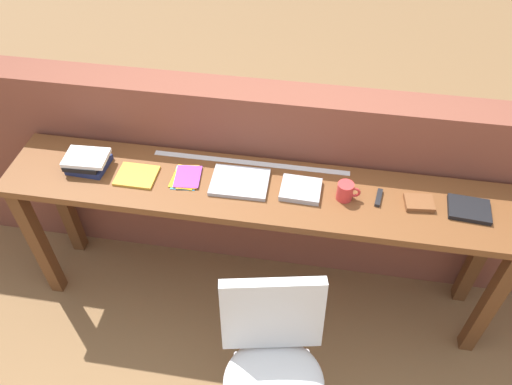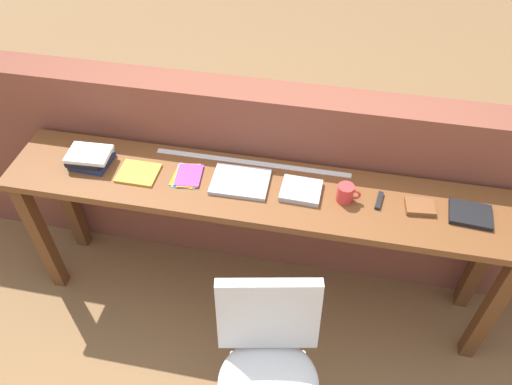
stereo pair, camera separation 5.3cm
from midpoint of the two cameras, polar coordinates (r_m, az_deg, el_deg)
The scene contains 14 objects.
ground_plane at distance 2.92m, azimuth -0.43°, elevation -16.05°, with size 40.00×40.00×0.00m, color brown.
brick_wall_back at distance 2.82m, azimuth 2.06°, elevation 1.30°, with size 6.00×0.20×1.20m, color brown.
sideboard at distance 2.48m, azimuth 0.84°, elevation -1.78°, with size 2.50×0.44×0.88m.
chair_white_moulded at distance 2.27m, azimuth 2.13°, elevation -18.54°, with size 0.52×0.53×0.89m.
book_stack_leftmost at distance 2.61m, azimuth -17.92°, elevation 3.81°, with size 0.21×0.18×0.08m.
magazine_cycling at distance 2.51m, azimuth -12.71°, elevation 2.18°, with size 0.19×0.16×0.01m, color gold.
pamphlet_pile_colourful at distance 2.45m, azimuth -7.22°, elevation 1.93°, with size 0.15×0.18×0.01m.
book_open_centre at distance 2.40m, azimuth -1.16°, elevation 1.23°, with size 0.27×0.21×0.02m, color #9E9EA3.
book_grey_hardcover at distance 2.36m, azimuth 5.81°, elevation 0.22°, with size 0.19×0.16×0.03m, color #9E9EA3.
mug at distance 2.34m, azimuth 10.87°, elevation -0.10°, with size 0.11×0.08×0.09m.
multitool_folded at distance 2.39m, azimuth 14.52°, elevation -0.90°, with size 0.02×0.11×0.02m, color black.
leather_journal_brown at distance 2.41m, azimuth 18.82°, elevation -1.56°, with size 0.13×0.10×0.02m, color brown.
book_repair_rightmost at distance 2.46m, azimuth 23.88°, elevation -2.30°, with size 0.19×0.15×0.02m, color black.
ruler_metal_back_edge at distance 2.51m, azimuth 0.15°, elevation 3.41°, with size 0.99×0.03×0.00m, color silver.
Camera 2 is at (0.31, -1.35, 2.56)m, focal length 35.00 mm.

